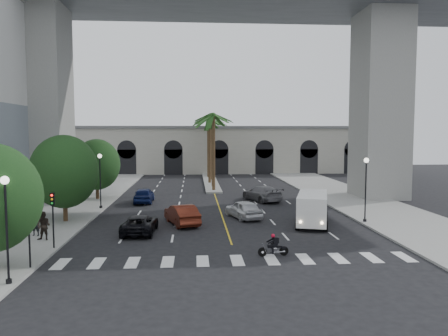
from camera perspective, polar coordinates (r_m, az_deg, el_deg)
ground at (r=27.28m, az=1.41°, el=-11.06°), size 140.00×140.00×0.00m
sidewalk_left at (r=43.62m, az=-20.70°, el=-5.28°), size 8.00×100.00×0.15m
sidewalk_right at (r=45.30m, az=18.84°, el=-4.87°), size 8.00×100.00×0.15m
median at (r=64.60m, az=-1.77°, el=-1.79°), size 2.00×24.00×0.20m
pier_building at (r=81.24m, az=-2.25°, el=2.49°), size 71.00×10.50×8.50m
bridge at (r=49.75m, az=3.07°, el=17.59°), size 75.00×13.00×26.00m
palm_a at (r=54.22m, az=-1.38°, el=6.49°), size 3.20×3.20×10.30m
palm_b at (r=58.23m, az=-1.46°, el=6.64°), size 3.20×3.20×10.60m
palm_c at (r=62.20m, az=-1.90°, el=6.09°), size 3.20×3.20×10.10m
palm_d at (r=66.23m, az=-1.73°, el=6.64°), size 3.20×3.20×10.90m
palm_e at (r=70.20m, az=-2.06°, el=6.16°), size 3.20×3.20×10.40m
palm_f at (r=74.21m, az=-1.94°, el=6.29°), size 3.20×3.20×10.70m
street_tree_mid at (r=37.77m, az=-20.15°, el=-0.44°), size 5.44×5.44×7.21m
street_tree_far at (r=49.40m, az=-16.28°, el=0.44°), size 5.04×5.04×6.68m
lamp_post_left_near at (r=23.32m, az=-26.55°, el=-6.15°), size 0.40×0.40×5.35m
lamp_post_left_far at (r=43.27m, az=-15.87°, el=-1.03°), size 0.40×0.40×5.35m
lamp_post_right at (r=37.09m, az=18.03°, el=-2.01°), size 0.40×0.40×5.35m
traffic_signal_near at (r=25.70m, az=-24.14°, el=-6.71°), size 0.25×0.18×3.65m
traffic_signal_far at (r=29.42m, az=-21.46°, el=-5.22°), size 0.25×0.18×3.65m
motorcycle_rider at (r=26.70m, az=6.57°, el=-10.08°), size 1.88×0.51×1.36m
car_a at (r=37.79m, az=2.56°, el=-5.39°), size 3.24×5.01×1.59m
car_b at (r=35.41m, az=-5.54°, el=-6.05°), size 3.16×5.24×1.63m
car_c at (r=32.91m, az=-10.92°, el=-7.19°), size 2.48×4.98×1.36m
car_d at (r=47.24m, az=4.97°, el=-3.32°), size 4.24×6.19×1.67m
car_e at (r=46.69m, az=-10.42°, el=-3.51°), size 1.93×4.73×1.61m
cargo_van at (r=35.57m, az=11.47°, el=-5.10°), size 3.84×6.34×2.54m
pedestrian_a at (r=33.54m, az=-23.37°, el=-6.59°), size 0.71×0.50×1.84m
pedestrian_b at (r=31.97m, az=-22.50°, el=-7.00°), size 1.09×0.94×1.95m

